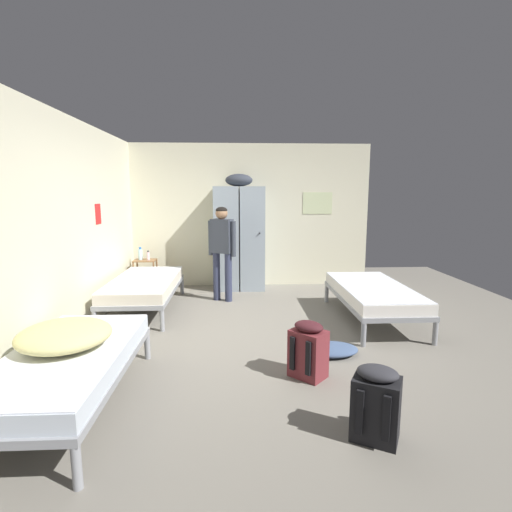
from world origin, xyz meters
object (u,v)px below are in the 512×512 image
locker_bank (239,236)px  backpack_maroon (309,350)px  backpack_black (376,404)px  person_traveler (222,245)px  lotion_bottle (148,256)px  clothes_pile_denim (331,349)px  shelf_unit (146,272)px  bed_left_front (68,363)px  bed_left_rear (145,285)px  bed_right (373,293)px  bedding_heap (65,335)px  water_bottle (140,254)px

locker_bank → backpack_maroon: locker_bank is taller
backpack_black → person_traveler: bearing=108.3°
lotion_bottle → clothes_pile_denim: (2.57, -2.84, -0.59)m
person_traveler → shelf_unit: bearing=154.1°
bed_left_front → bed_left_rear: size_ratio=1.00×
backpack_maroon → bed_left_front: bearing=-167.9°
locker_bank → backpack_black: (0.93, -4.47, -0.71)m
locker_bank → bed_left_front: (-1.42, -3.94, -0.59)m
shelf_unit → bed_right: 3.91m
bed_left_rear → bedding_heap: 2.61m
person_traveler → backpack_maroon: person_traveler is taller
person_traveler → water_bottle: (-1.47, 0.69, -0.25)m
backpack_maroon → clothes_pile_denim: backpack_maroon is taller
bed_left_rear → bed_right: bearing=-10.8°
backpack_maroon → clothes_pile_denim: size_ratio=0.93×
clothes_pile_denim → bed_right: bearing=53.0°
person_traveler → lotion_bottle: 1.49m
backpack_maroon → shelf_unit: bearing=124.3°
lotion_bottle → shelf_unit: bearing=150.3°
bedding_heap → person_traveler: person_traveler is taller
locker_bank → backpack_black: bearing=-78.2°
bed_right → clothes_pile_denim: bearing=-127.0°
bed_right → water_bottle: (-3.57, 1.78, 0.29)m
backpack_maroon → clothes_pile_denim: bearing=55.5°
bed_right → bed_left_rear: same height
shelf_unit → bed_right: bearing=-26.8°
bed_left_front → person_traveler: 3.39m
water_bottle → backpack_maroon: 4.17m
backpack_maroon → locker_bank: bearing=100.2°
bed_right → bed_left_rear: 3.29m
locker_bank → person_traveler: (-0.28, -0.79, -0.05)m
bed_right → backpack_maroon: backpack_maroon is taller
bed_right → backpack_black: size_ratio=3.45×
bed_right → backpack_maroon: size_ratio=3.45×
backpack_black → backpack_maroon: (-0.30, 0.97, 0.00)m
bed_left_front → clothes_pile_denim: bearing=21.4°
bed_left_rear → water_bottle: bearing=105.8°
bed_left_front → bed_right: (3.24, 2.05, 0.00)m
shelf_unit → bed_left_front: shelf_unit is taller
shelf_unit → bedding_heap: bearing=-86.8°
bed_left_rear → backpack_black: size_ratio=3.45×
lotion_bottle → backpack_black: lotion_bottle is taller
locker_bank → clothes_pile_denim: 3.28m
locker_bank → backpack_maroon: size_ratio=3.76×
water_bottle → bed_left_front: bearing=-85.1°
locker_bank → lotion_bottle: size_ratio=12.28×
person_traveler → backpack_black: person_traveler is taller
locker_bank → shelf_unit: bearing=-176.0°
bed_left_rear → water_bottle: water_bottle is taller
water_bottle → lotion_bottle: 0.16m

